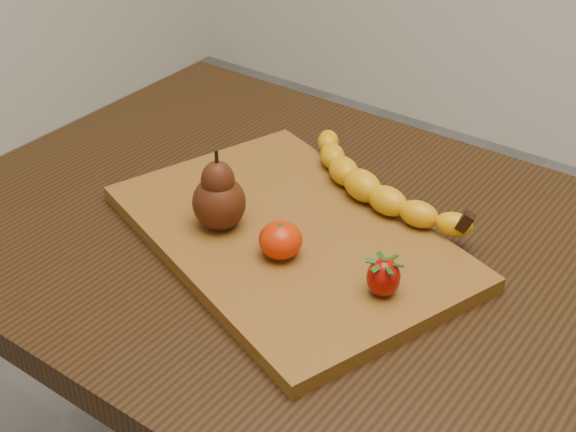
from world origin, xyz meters
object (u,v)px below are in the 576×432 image
Objects in this scene: pear at (218,190)px; mandarin at (281,240)px; cutting_board at (288,236)px; table at (312,298)px.

pear is 0.10m from mandarin.
cutting_board is at bearing 117.08° from mandarin.
mandarin is at bearing -3.88° from pear.
table is 2.22× the size of cutting_board.
pear reaches higher than mandarin.
cutting_board reaches higher than table.
pear is at bearing -144.68° from table.
cutting_board is at bearing 29.76° from pear.
pear is at bearing 176.12° from mandarin.
pear reaches higher than cutting_board.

